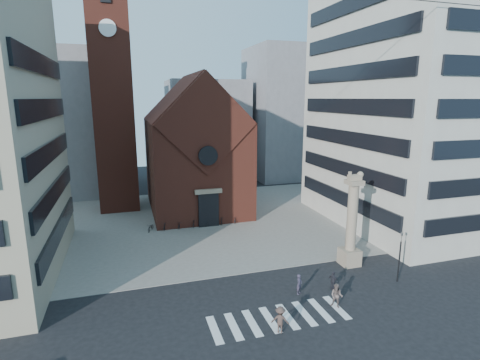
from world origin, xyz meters
The scene contains 22 objects.
ground centered at (0.00, 0.00, 0.00)m, with size 120.00×120.00×0.00m, color black.
piazza centered at (0.00, 19.00, 0.03)m, with size 46.00×30.00×0.05m, color gray.
zebra_crossing centered at (0.55, -3.00, 0.01)m, with size 10.20×3.20×0.01m, color white, non-canonical shape.
church centered at (0.00, 25.04, 7.98)m, with size 12.00×16.65×18.00m.
campanile centered at (-10.00, 28.00, 15.74)m, with size 5.50×5.50×31.20m.
building_right centered at (24.00, 12.00, 16.00)m, with size 18.00×22.00×32.00m, color beige.
bg_block_left centered at (-20.00, 40.00, 11.00)m, with size 16.00×14.00×22.00m, color gray.
bg_block_mid centered at (6.00, 45.00, 9.00)m, with size 14.00×12.00×18.00m, color gray.
bg_block_right centered at (22.00, 42.00, 12.00)m, with size 16.00×14.00×24.00m, color gray.
lion_column centered at (10.01, 3.00, 3.46)m, with size 1.63×1.60×8.68m.
traffic_light centered at (12.00, -1.00, 2.29)m, with size 0.13×0.16×4.30m.
pedestrian_0 centered at (3.33, -0.40, 0.81)m, with size 0.59×0.39×1.61m, color #363042.
pedestrian_1 centered at (5.06, -2.96, 0.91)m, with size 0.89×0.69×1.82m, color #665651.
pedestrian_2 centered at (6.19, -0.62, 0.77)m, with size 0.90×0.37×1.54m, color #26262D.
pedestrian_3 centered at (0.01, -4.48, 0.89)m, with size 1.16×0.66×1.79m, color #45342E.
scooter_0 centered at (-6.68, 17.24, 0.47)m, with size 0.56×1.60×0.84m, color black.
scooter_1 centered at (-5.00, 17.24, 0.52)m, with size 0.44×1.56×0.93m, color black.
scooter_2 centered at (-3.32, 17.24, 0.47)m, with size 0.56×1.60×0.84m, color black.
scooter_3 centered at (-1.64, 17.24, 0.52)m, with size 0.44×1.56×0.93m, color black.
scooter_4 centered at (0.04, 17.24, 0.47)m, with size 0.56×1.60×0.84m, color black.
scooter_5 centered at (1.72, 17.24, 0.52)m, with size 0.44×1.56×0.93m, color black.
scooter_6 centered at (3.40, 17.24, 0.47)m, with size 0.56×1.60×0.84m, color black.
Camera 1 is at (-8.82, -24.36, 14.87)m, focal length 28.00 mm.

